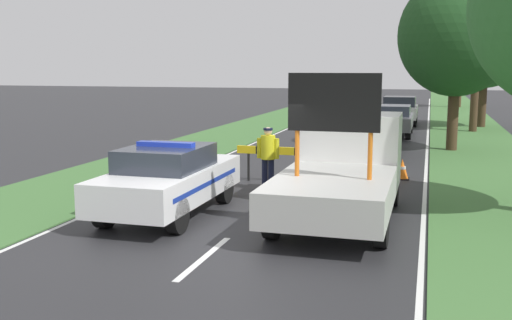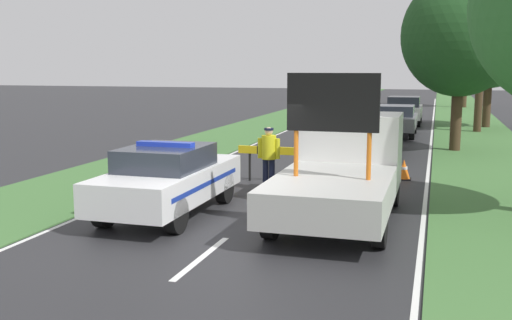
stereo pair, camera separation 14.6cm
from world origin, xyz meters
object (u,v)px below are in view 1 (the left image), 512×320
(traffic_cone_near_truck, at_px, (367,169))
(queued_car_suv_grey, at_px, (392,120))
(pedestrian_civilian, at_px, (316,151))
(roadside_tree_mid_right, at_px, (486,42))
(police_officer, at_px, (268,153))
(roadside_tree_near_right, at_px, (462,26))
(queued_car_hatch_blue, at_px, (347,103))
(roadside_tree_mid_left, at_px, (457,36))
(police_car, at_px, (169,179))
(queued_car_van_white, at_px, (400,110))
(traffic_cone_centre_front, at_px, (381,183))
(queued_car_sedan_black, at_px, (372,135))
(road_barrier, at_px, (294,154))
(traffic_cone_behind_barrier, at_px, (402,169))
(traffic_cone_near_police, at_px, (223,172))
(work_truck, at_px, (343,168))
(roadside_tree_far_left, at_px, (478,35))

(traffic_cone_near_truck, xyz_separation_m, queued_car_suv_grey, (-0.01, 11.32, 0.51))
(pedestrian_civilian, distance_m, roadside_tree_mid_right, 20.13)
(police_officer, relative_size, roadside_tree_near_right, 0.18)
(queued_car_hatch_blue, height_order, roadside_tree_mid_left, roadside_tree_mid_left)
(police_car, relative_size, traffic_cone_near_truck, 8.69)
(police_officer, distance_m, queued_car_van_white, 19.98)
(traffic_cone_near_truck, bearing_deg, traffic_cone_centre_front, -74.30)
(queued_car_sedan_black, height_order, roadside_tree_mid_left, roadside_tree_mid_left)
(traffic_cone_near_truck, relative_size, roadside_tree_mid_left, 0.08)
(road_barrier, xyz_separation_m, roadside_tree_mid_left, (4.43, 8.14, 3.55))
(roadside_tree_near_right, bearing_deg, road_barrier, -99.40)
(pedestrian_civilian, distance_m, traffic_cone_centre_front, 1.87)
(traffic_cone_behind_barrier, bearing_deg, police_car, -129.38)
(roadside_tree_mid_left, bearing_deg, roadside_tree_near_right, 87.15)
(traffic_cone_centre_front, xyz_separation_m, roadside_tree_near_right, (3.32, 35.42, 6.15))
(police_officer, height_order, traffic_cone_near_truck, police_officer)
(traffic_cone_near_police, bearing_deg, queued_car_suv_grey, 74.88)
(road_barrier, height_order, pedestrian_civilian, pedestrian_civilian)
(roadside_tree_near_right, bearing_deg, work_truck, -95.93)
(queued_car_van_white, bearing_deg, roadside_tree_mid_left, 103.35)
(police_officer, relative_size, traffic_cone_near_truck, 3.16)
(roadside_tree_far_left, bearing_deg, queued_car_suv_grey, -142.79)
(pedestrian_civilian, bearing_deg, traffic_cone_near_truck, 78.23)
(police_officer, relative_size, queued_car_suv_grey, 0.39)
(road_barrier, xyz_separation_m, queued_car_sedan_black, (1.56, 6.21, -0.10))
(queued_car_van_white, bearing_deg, traffic_cone_near_truck, 89.83)
(pedestrian_civilian, distance_m, traffic_cone_behind_barrier, 3.23)
(traffic_cone_centre_front, xyz_separation_m, roadside_tree_far_left, (3.24, 16.22, 4.51))
(roadside_tree_far_left, bearing_deg, police_car, -110.75)
(queued_car_suv_grey, bearing_deg, queued_car_van_white, -90.62)
(traffic_cone_behind_barrier, xyz_separation_m, queued_car_hatch_blue, (-4.61, 22.73, 0.57))
(road_barrier, bearing_deg, queued_car_hatch_blue, 97.61)
(traffic_cone_near_police, relative_size, queued_car_sedan_black, 0.16)
(work_truck, bearing_deg, traffic_cone_behind_barrier, -100.13)
(pedestrian_civilian, height_order, traffic_cone_near_police, pedestrian_civilian)
(police_car, distance_m, traffic_cone_centre_front, 5.66)
(road_barrier, distance_m, queued_car_van_white, 18.80)
(police_car, relative_size, police_officer, 2.75)
(road_barrier, relative_size, traffic_cone_behind_barrier, 5.72)
(queued_car_sedan_black, height_order, roadside_tree_mid_right, roadside_tree_mid_right)
(police_car, relative_size, traffic_cone_behind_barrier, 7.87)
(queued_car_suv_grey, bearing_deg, traffic_cone_near_truck, 90.07)
(queued_car_sedan_black, bearing_deg, police_car, 72.02)
(roadside_tree_near_right, bearing_deg, roadside_tree_far_left, -90.23)
(traffic_cone_near_truck, relative_size, queued_car_sedan_black, 0.11)
(queued_car_van_white, bearing_deg, road_barrier, 84.11)
(work_truck, bearing_deg, roadside_tree_mid_left, -100.42)
(traffic_cone_behind_barrier, bearing_deg, queued_car_sedan_black, 105.47)
(roadside_tree_near_right, height_order, roadside_tree_far_left, roadside_tree_near_right)
(queued_car_sedan_black, bearing_deg, traffic_cone_near_truck, 93.79)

